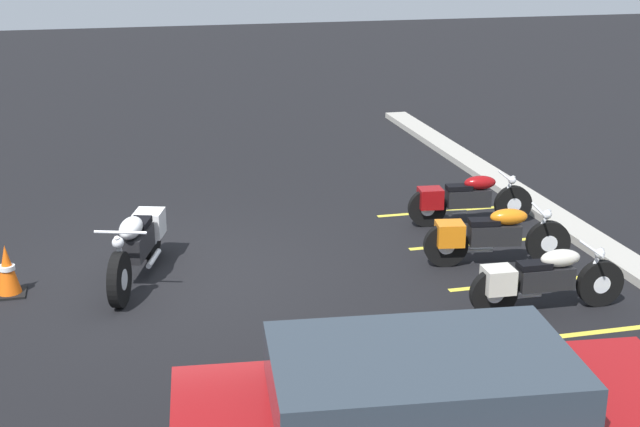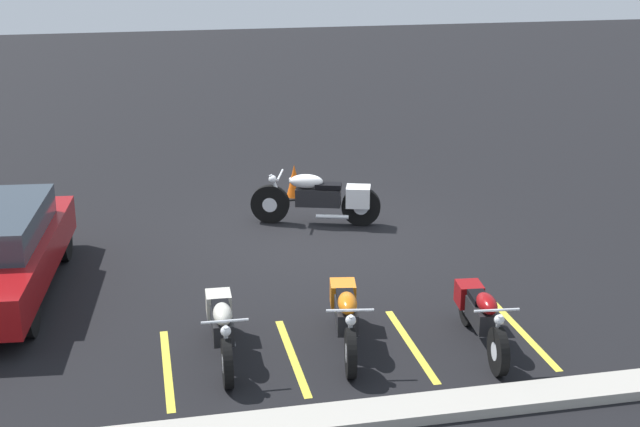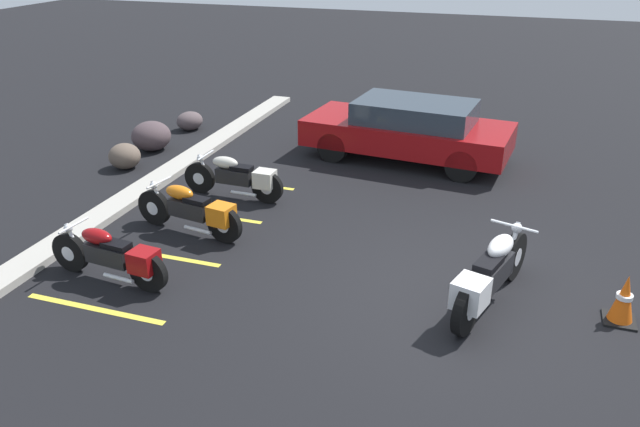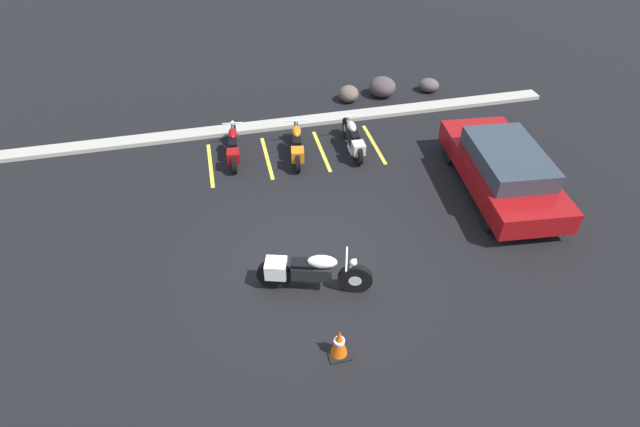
# 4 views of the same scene
# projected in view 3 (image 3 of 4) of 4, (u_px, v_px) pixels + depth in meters

# --- Properties ---
(ground) EXTENTS (60.00, 60.00, 0.00)m
(ground) POSITION_uv_depth(u_px,v_px,m) (444.00, 295.00, 8.53)
(ground) COLOR black
(motorcycle_white_featured) EXTENTS (2.26, 0.97, 0.92)m
(motorcycle_white_featured) POSITION_uv_depth(u_px,v_px,m) (490.00, 275.00, 8.08)
(motorcycle_white_featured) COLOR black
(motorcycle_white_featured) RESTS_ON ground
(parked_bike_0) EXTENTS (0.57, 1.98, 0.78)m
(parked_bike_0) POSITION_uv_depth(u_px,v_px,m) (113.00, 256.00, 8.69)
(parked_bike_0) COLOR black
(parked_bike_0) RESTS_ON ground
(parked_bike_1) EXTENTS (0.68, 2.04, 0.81)m
(parked_bike_1) POSITION_uv_depth(u_px,v_px,m) (193.00, 210.00, 10.05)
(parked_bike_1) COLOR black
(parked_bike_1) RESTS_ON ground
(parked_bike_2) EXTENTS (0.56, 1.99, 0.78)m
(parked_bike_2) POSITION_uv_depth(u_px,v_px,m) (238.00, 177.00, 11.40)
(parked_bike_2) COLOR black
(parked_bike_2) RESTS_ON ground
(car_red) EXTENTS (2.22, 4.46, 1.29)m
(car_red) POSITION_uv_depth(u_px,v_px,m) (409.00, 129.00, 13.22)
(car_red) COLOR black
(car_red) RESTS_ON ground
(concrete_curb) EXTENTS (18.00, 0.50, 0.12)m
(concrete_curb) POSITION_uv_depth(u_px,v_px,m) (79.00, 230.00, 10.22)
(concrete_curb) COLOR #A8A399
(concrete_curb) RESTS_ON ground
(landscape_rock_0) EXTENTS (1.18, 1.17, 0.66)m
(landscape_rock_0) POSITION_uv_depth(u_px,v_px,m) (151.00, 136.00, 13.90)
(landscape_rock_0) COLOR #4A3B3F
(landscape_rock_0) RESTS_ON ground
(landscape_rock_1) EXTENTS (0.85, 0.81, 0.45)m
(landscape_rock_1) POSITION_uv_depth(u_px,v_px,m) (190.00, 121.00, 15.34)
(landscape_rock_1) COLOR #524547
(landscape_rock_1) RESTS_ON ground
(landscape_rock_2) EXTENTS (0.84, 0.84, 0.53)m
(landscape_rock_2) POSITION_uv_depth(u_px,v_px,m) (125.00, 156.00, 12.88)
(landscape_rock_2) COLOR brown
(landscape_rock_2) RESTS_ON ground
(traffic_cone) EXTENTS (0.40, 0.40, 0.67)m
(traffic_cone) POSITION_uv_depth(u_px,v_px,m) (624.00, 300.00, 7.85)
(traffic_cone) COLOR black
(traffic_cone) RESTS_ON ground
(stall_line_0) EXTENTS (0.10, 2.10, 0.00)m
(stall_line_0) POSITION_uv_depth(u_px,v_px,m) (95.00, 309.00, 8.23)
(stall_line_0) COLOR gold
(stall_line_0) RESTS_ON ground
(stall_line_1) EXTENTS (0.10, 2.10, 0.00)m
(stall_line_1) POSITION_uv_depth(u_px,v_px,m) (158.00, 255.00, 9.57)
(stall_line_1) COLOR gold
(stall_line_1) RESTS_ON ground
(stall_line_2) EXTENTS (0.10, 2.10, 0.00)m
(stall_line_2) POSITION_uv_depth(u_px,v_px,m) (206.00, 215.00, 10.91)
(stall_line_2) COLOR gold
(stall_line_2) RESTS_ON ground
(stall_line_3) EXTENTS (0.10, 2.10, 0.00)m
(stall_line_3) POSITION_uv_depth(u_px,v_px,m) (244.00, 183.00, 12.25)
(stall_line_3) COLOR gold
(stall_line_3) RESTS_ON ground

